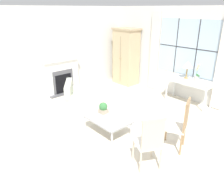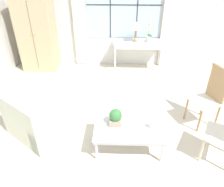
{
  "view_description": "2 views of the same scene",
  "coord_description": "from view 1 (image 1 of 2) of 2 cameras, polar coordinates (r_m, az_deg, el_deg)",
  "views": [
    {
      "loc": [
        3.46,
        -3.12,
        2.74
      ],
      "look_at": [
        -0.03,
        0.0,
        0.89
      ],
      "focal_mm": 35.0,
      "sensor_mm": 36.0,
      "label": 1
    },
    {
      "loc": [
        -0.09,
        -2.83,
        2.65
      ],
      "look_at": [
        -0.21,
        0.31,
        0.66
      ],
      "focal_mm": 35.0,
      "sensor_mm": 36.0,
      "label": 2
    }
  ],
  "objects": [
    {
      "name": "wall_back_windowed",
      "position": [
        7.18,
        18.74,
        9.63
      ],
      "size": [
        7.2,
        0.14,
        2.8
      ],
      "color": "silver",
      "rests_on": "ground_plane"
    },
    {
      "name": "ground_plane",
      "position": [
        5.4,
        0.2,
        -8.94
      ],
      "size": [
        14.0,
        14.0,
        0.0
      ],
      "primitive_type": "plane",
      "color": "beige"
    },
    {
      "name": "wall_left",
      "position": [
        7.6,
        -12.01,
        10.89
      ],
      "size": [
        0.06,
        7.2,
        2.8
      ],
      "primitive_type": "cube",
      "color": "silver",
      "rests_on": "ground_plane"
    },
    {
      "name": "side_chair_wooden",
      "position": [
        4.58,
        17.45,
        -7.21
      ],
      "size": [
        0.57,
        0.57,
        1.1
      ],
      "color": "white",
      "rests_on": "ground_plane"
    },
    {
      "name": "potted_plant_small",
      "position": [
        5.13,
        -2.29,
        -3.78
      ],
      "size": [
        0.2,
        0.2,
        0.27
      ],
      "color": "tan",
      "rests_on": "coffee_table"
    },
    {
      "name": "coffee_table",
      "position": [
        5.03,
        -1.27,
        -6.54
      ],
      "size": [
        1.08,
        0.69,
        0.42
      ],
      "color": "silver",
      "rests_on": "ground_plane"
    },
    {
      "name": "armoire",
      "position": [
        8.29,
        3.65,
        9.61
      ],
      "size": [
        0.96,
        0.63,
        2.06
      ],
      "color": "tan",
      "rests_on": "ground_plane"
    },
    {
      "name": "table_lamp",
      "position": [
        6.77,
        19.16,
        7.06
      ],
      "size": [
        0.32,
        0.32,
        0.52
      ],
      "color": "#9E7F47",
      "rests_on": "console_table"
    },
    {
      "name": "potted_orchid",
      "position": [
        6.66,
        21.25,
        4.47
      ],
      "size": [
        0.16,
        0.12,
        0.5
      ],
      "color": "#BCB7AD",
      "rests_on": "console_table"
    },
    {
      "name": "console_table",
      "position": [
        6.86,
        19.64,
        2.87
      ],
      "size": [
        1.33,
        0.51,
        0.78
      ],
      "color": "silver",
      "rests_on": "ground_plane"
    },
    {
      "name": "armchair_upholstered",
      "position": [
        6.34,
        -7.86,
        -1.69
      ],
      "size": [
        1.32,
        1.32,
        0.8
      ],
      "color": "beige",
      "rests_on": "ground_plane"
    },
    {
      "name": "accent_chair_wooden",
      "position": [
        3.93,
        9.92,
        -11.93
      ],
      "size": [
        0.59,
        0.59,
        1.06
      ],
      "color": "white",
      "rests_on": "ground_plane"
    },
    {
      "name": "fireplace",
      "position": [
        7.52,
        -13.07,
        5.04
      ],
      "size": [
        0.34,
        1.3,
        2.03
      ],
      "color": "#515156",
      "rests_on": "ground_plane"
    },
    {
      "name": "pillar_candle",
      "position": [
        4.76,
        1.25,
        -7.01
      ],
      "size": [
        0.1,
        0.1,
        0.12
      ],
      "color": "silver",
      "rests_on": "coffee_table"
    }
  ]
}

